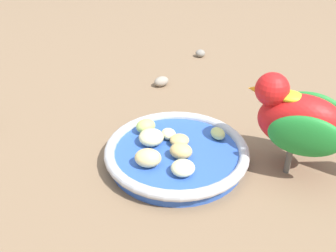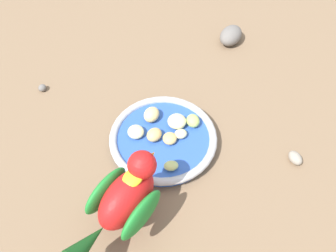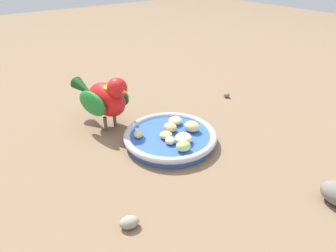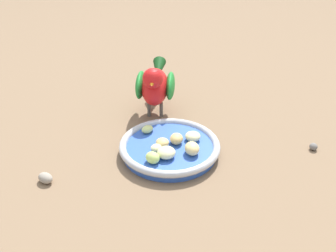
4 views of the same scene
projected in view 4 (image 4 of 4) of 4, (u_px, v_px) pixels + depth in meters
ground_plane at (164, 146)px, 0.92m from camera, size 4.00×4.00×0.00m
feeding_bowl at (170, 148)px, 0.89m from camera, size 0.21×0.21×0.03m
apple_piece_0 at (176, 139)px, 0.89m from camera, size 0.04×0.03×0.02m
apple_piece_1 at (147, 129)px, 0.93m from camera, size 0.03×0.03×0.02m
apple_piece_2 at (162, 142)px, 0.88m from camera, size 0.04×0.04×0.02m
apple_piece_3 at (153, 158)px, 0.83m from camera, size 0.04×0.04×0.02m
apple_piece_4 at (154, 148)px, 0.87m from camera, size 0.03×0.03×0.02m
apple_piece_5 at (166, 153)px, 0.85m from camera, size 0.05×0.05×0.02m
apple_piece_6 at (192, 148)px, 0.86m from camera, size 0.05×0.04×0.02m
apple_piece_7 at (193, 136)px, 0.90m from camera, size 0.04×0.04×0.02m
parrot at (155, 84)px, 1.00m from camera, size 0.20×0.11×0.14m
pebble_0 at (45, 178)px, 0.81m from camera, size 0.03×0.04×0.02m
pebble_2 at (313, 147)px, 0.91m from camera, size 0.02×0.02×0.01m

